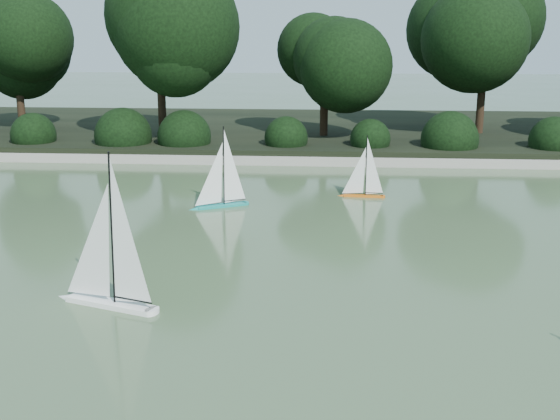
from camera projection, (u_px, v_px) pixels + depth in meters
name	position (u px, v px, depth m)	size (l,w,h in m)	color
ground	(208.00, 339.00, 6.87)	(80.00, 80.00, 0.00)	#3D5634
pond_coping	(277.00, 160.00, 15.53)	(40.00, 0.35, 0.18)	gray
far_bank	(288.00, 131.00, 19.38)	(40.00, 8.00, 0.30)	black
tree_line	(335.00, 40.00, 17.15)	(26.31, 3.93, 4.39)	black
shrub_hedge	(280.00, 138.00, 16.31)	(29.10, 1.10, 1.10)	black
sailboat_white_a	(102.00, 280.00, 7.66)	(1.31, 0.62, 1.82)	white
sailboat_orange	(360.00, 186.00, 12.58)	(0.87, 0.20, 1.18)	orange
sailboat_teal	(217.00, 194.00, 11.82)	(1.01, 0.62, 1.46)	teal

